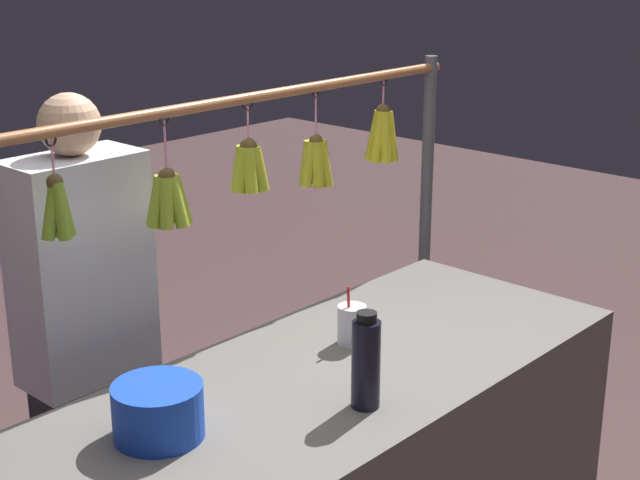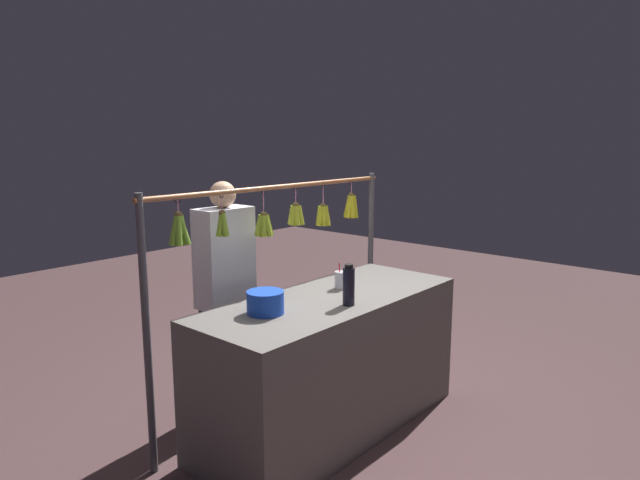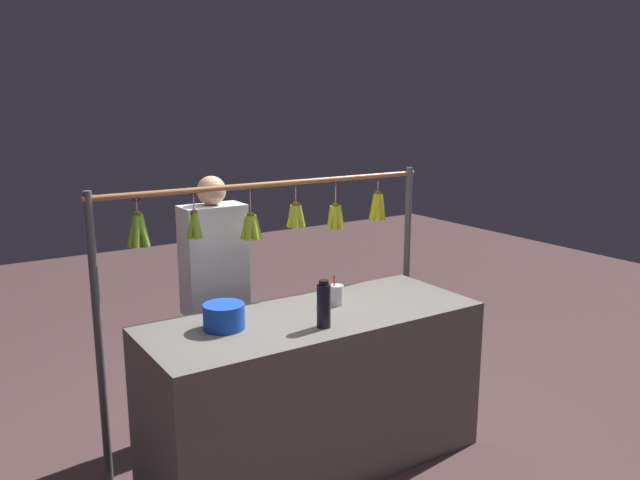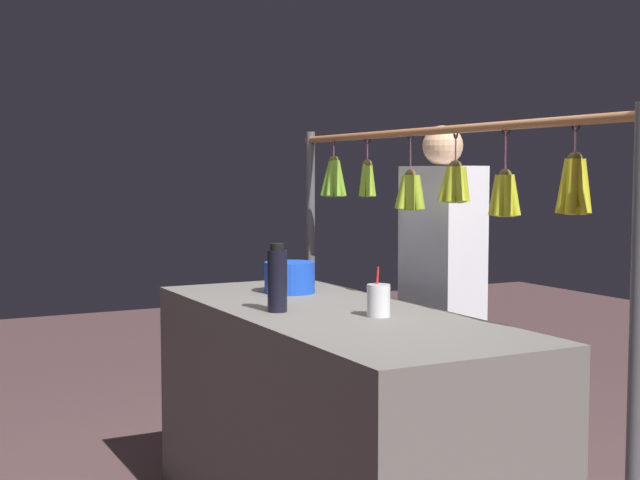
{
  "view_description": "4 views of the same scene",
  "coord_description": "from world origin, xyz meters",
  "px_view_note": "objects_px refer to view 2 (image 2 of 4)",
  "views": [
    {
      "loc": [
        1.73,
        1.57,
        2.04
      ],
      "look_at": [
        0.02,
        0.0,
        1.29
      ],
      "focal_mm": 53.57,
      "sensor_mm": 36.0,
      "label": 1
    },
    {
      "loc": [
        2.69,
        2.24,
        1.92
      ],
      "look_at": [
        0.1,
        0.0,
        1.29
      ],
      "focal_mm": 31.85,
      "sensor_mm": 36.0,
      "label": 2
    },
    {
      "loc": [
        1.81,
        2.85,
        2.06
      ],
      "look_at": [
        -0.04,
        0.0,
        1.32
      ],
      "focal_mm": 35.92,
      "sensor_mm": 36.0,
      "label": 3
    },
    {
      "loc": [
        -2.88,
        1.55,
        1.42
      ],
      "look_at": [
        0.09,
        0.0,
        1.16
      ],
      "focal_mm": 49.35,
      "sensor_mm": 36.0,
      "label": 4
    }
  ],
  "objects_px": {
    "water_bottle": "(349,286)",
    "blue_bucket": "(265,302)",
    "drink_cup": "(341,280)",
    "vendor_person": "(226,301)"
  },
  "relations": [
    {
      "from": "drink_cup",
      "to": "vendor_person",
      "type": "bearing_deg",
      "value": -51.85
    },
    {
      "from": "water_bottle",
      "to": "vendor_person",
      "type": "distance_m",
      "value": 0.95
    },
    {
      "from": "water_bottle",
      "to": "blue_bucket",
      "type": "bearing_deg",
      "value": -30.58
    },
    {
      "from": "vendor_person",
      "to": "water_bottle",
      "type": "bearing_deg",
      "value": 103.73
    },
    {
      "from": "water_bottle",
      "to": "vendor_person",
      "type": "height_order",
      "value": "vendor_person"
    },
    {
      "from": "blue_bucket",
      "to": "drink_cup",
      "type": "xyz_separation_m",
      "value": [
        -0.71,
        -0.01,
        -0.01
      ]
    },
    {
      "from": "vendor_person",
      "to": "drink_cup",
      "type": "bearing_deg",
      "value": 128.15
    },
    {
      "from": "drink_cup",
      "to": "vendor_person",
      "type": "distance_m",
      "value": 0.8
    },
    {
      "from": "water_bottle",
      "to": "drink_cup",
      "type": "relative_size",
      "value": 1.43
    },
    {
      "from": "blue_bucket",
      "to": "drink_cup",
      "type": "bearing_deg",
      "value": -179.01
    }
  ]
}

